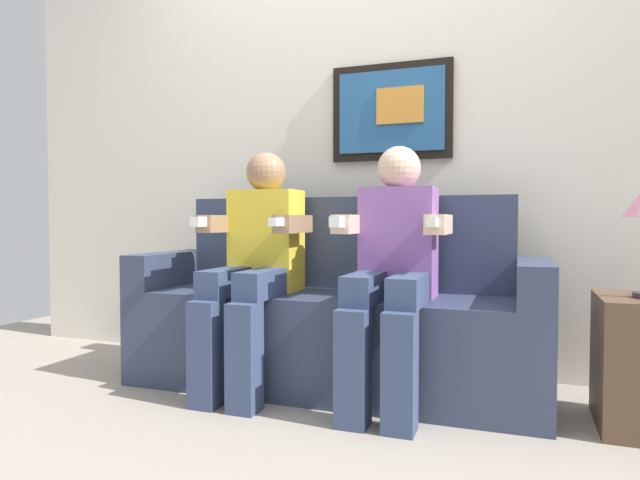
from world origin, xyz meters
TOP-DOWN VIEW (x-y plane):
  - ground_plane at (0.00, 0.00)m, footprint 5.60×5.60m
  - back_wall_assembly at (0.01, 0.76)m, footprint 4.31×0.10m
  - couch at (0.00, 0.33)m, footprint 1.91×0.58m
  - person_on_left at (-0.32, 0.16)m, footprint 0.46×0.56m
  - person_on_right at (0.32, 0.16)m, footprint 0.46×0.56m

SIDE VIEW (x-z plane):
  - ground_plane at x=0.00m, z-range 0.00..0.00m
  - couch at x=0.00m, z-range -0.14..0.76m
  - person_on_left at x=-0.32m, z-range 0.05..1.16m
  - person_on_right at x=0.32m, z-range 0.05..1.16m
  - back_wall_assembly at x=0.01m, z-range 0.00..2.60m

